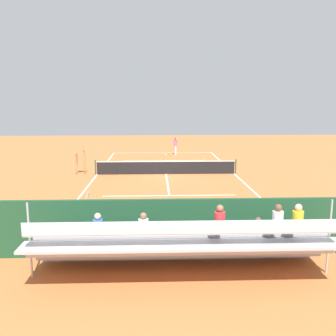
# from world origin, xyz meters

# --- Properties ---
(ground_plane) EXTENTS (60.00, 60.00, 0.00)m
(ground_plane) POSITION_xyz_m (0.00, 0.00, 0.00)
(ground_plane) COLOR #C66B38
(court_line_markings) EXTENTS (10.10, 22.20, 0.01)m
(court_line_markings) POSITION_xyz_m (0.00, -0.04, 0.00)
(court_line_markings) COLOR white
(court_line_markings) RESTS_ON ground
(tennis_net) EXTENTS (10.30, 0.10, 1.07)m
(tennis_net) POSITION_xyz_m (0.00, 0.00, 0.50)
(tennis_net) COLOR black
(tennis_net) RESTS_ON ground
(backdrop_wall) EXTENTS (18.00, 0.16, 2.00)m
(backdrop_wall) POSITION_xyz_m (0.00, 14.00, 1.00)
(backdrop_wall) COLOR #1E4C2D
(backdrop_wall) RESTS_ON ground
(bleacher_stand) EXTENTS (9.06, 2.40, 2.48)m
(bleacher_stand) POSITION_xyz_m (-0.16, 15.37, 0.95)
(bleacher_stand) COLOR #B2B2B7
(bleacher_stand) RESTS_ON ground
(umpire_chair) EXTENTS (0.67, 0.67, 2.14)m
(umpire_chair) POSITION_xyz_m (6.20, -0.14, 1.31)
(umpire_chair) COLOR #A88456
(umpire_chair) RESTS_ON ground
(courtside_bench) EXTENTS (1.80, 0.40, 0.93)m
(courtside_bench) POSITION_xyz_m (-2.62, 13.27, 0.56)
(courtside_bench) COLOR #33383D
(courtside_bench) RESTS_ON ground
(equipment_bag) EXTENTS (0.90, 0.36, 0.36)m
(equipment_bag) POSITION_xyz_m (-0.87, 13.40, 0.18)
(equipment_bag) COLOR black
(equipment_bag) RESTS_ON ground
(tennis_player) EXTENTS (0.43, 0.55, 1.93)m
(tennis_player) POSITION_xyz_m (-1.23, -9.79, 1.02)
(tennis_player) COLOR white
(tennis_player) RESTS_ON ground
(tennis_racket) EXTENTS (0.58, 0.39, 0.03)m
(tennis_racket) POSITION_xyz_m (-0.30, -9.69, 0.01)
(tennis_racket) COLOR black
(tennis_racket) RESTS_ON ground
(tennis_ball_near) EXTENTS (0.07, 0.07, 0.07)m
(tennis_ball_near) POSITION_xyz_m (-3.68, -6.99, 0.03)
(tennis_ball_near) COLOR #CCDB33
(tennis_ball_near) RESTS_ON ground
(tennis_ball_far) EXTENTS (0.07, 0.07, 0.07)m
(tennis_ball_far) POSITION_xyz_m (-3.58, -6.04, 0.03)
(tennis_ball_far) COLOR #CCDB33
(tennis_ball_far) RESTS_ON ground
(line_judge) EXTENTS (0.37, 0.53, 1.93)m
(line_judge) POSITION_xyz_m (3.35, 12.80, 1.02)
(line_judge) COLOR #232328
(line_judge) RESTS_ON ground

